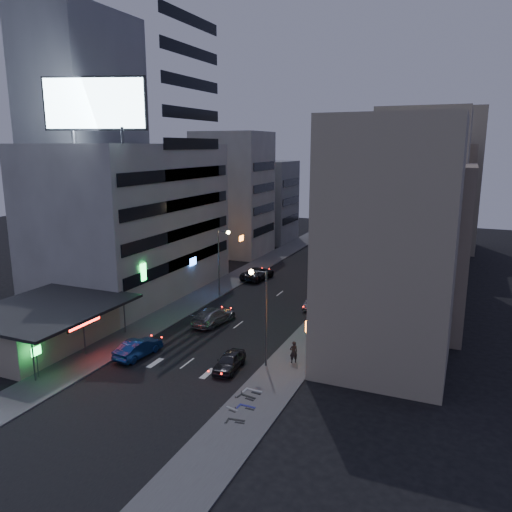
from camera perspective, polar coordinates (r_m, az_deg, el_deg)
The scene contains 29 objects.
ground at distance 39.99m, azimuth -10.92°, elevation -14.15°, with size 180.00×180.00×0.00m, color black.
sidewalk_left at distance 68.18m, azimuth -2.38°, elevation -2.59°, with size 4.00×120.00×0.12m, color #4C4C4F.
sidewalk_right at distance 63.16m, azimuth 10.86°, elevation -4.03°, with size 4.00×120.00×0.12m, color #4C4C4F.
food_court at distance 49.20m, azimuth -23.32°, elevation -7.30°, with size 11.00×13.00×3.88m.
white_building at distance 62.63m, azimuth -13.94°, elevation 4.06°, with size 14.00×24.00×18.00m, color beige.
grey_tower at distance 70.06m, azimuth -18.78°, elevation 11.20°, with size 10.00×14.00×34.00m, color gray.
shophouse_near at distance 40.94m, azimuth 14.99°, elevation 1.10°, with size 10.00×11.00×20.00m, color tan.
shophouse_mid at distance 52.47m, azimuth 17.29°, elevation 1.18°, with size 11.00×12.00×16.00m, color gray.
shophouse_far at distance 64.90m, azimuth 18.30°, elevation 5.86°, with size 10.00×14.00×22.00m, color tan.
far_left_a at distance 82.97m, azimuth -2.63°, elevation 7.10°, with size 11.00×10.00×20.00m, color beige.
far_left_b at distance 95.22m, azimuth 0.55°, elevation 6.29°, with size 12.00×10.00×15.00m, color gray.
far_right_a at distance 79.94m, azimuth 19.58°, elevation 5.47°, with size 11.00×12.00×18.00m, color gray.
far_right_b at distance 93.59m, azimuth 20.65°, elevation 8.16°, with size 12.00×12.00×24.00m, color tan.
billboard at distance 51.83m, azimuth -17.94°, elevation 16.20°, with size 9.52×3.75×6.20m.
street_lamp_right_near at distance 40.20m, azimuth 0.64°, elevation -5.50°, with size 1.60×0.44×8.02m.
street_lamp_left at distance 59.06m, azimuth -3.95°, elevation 0.33°, with size 1.60×0.44×8.02m.
street_lamp_right_far at distance 71.92m, azimuth 11.15°, elevation 2.31°, with size 1.60×0.44×8.02m.
parked_car_right_near at distance 41.30m, azimuth -3.07°, elevation -11.94°, with size 1.68×4.18×1.42m, color #2A2A30.
parked_car_right_mid at distance 56.39m, azimuth 6.77°, elevation -5.19°, with size 1.57×4.50×1.48m, color #98999F.
parked_car_left at distance 67.78m, azimuth 0.20°, elevation -2.00°, with size 2.71×5.88×1.63m, color #292A2E.
parked_car_right_far at distance 64.53m, azimuth 8.86°, elevation -2.92°, with size 2.23×5.48×1.59m, color #A6A9AE.
road_car_blue at distance 44.74m, azimuth -13.30°, elevation -10.20°, with size 1.65×4.72×1.56m, color navy.
road_car_silver at distance 51.37m, azimuth -4.85°, elevation -6.83°, with size 2.31×5.69×1.65m, color #A3A7AC.
person at distance 42.21m, azimuth 4.32°, elevation -10.89°, with size 0.68×0.45×1.88m, color black.
scooter_black_a at distance 34.25m, azimuth -1.18°, elevation -17.48°, with size 1.80×0.60×1.10m, color black, non-canonical shape.
scooter_silver_a at distance 35.42m, azimuth -1.99°, elevation -16.48°, with size 1.65×0.55×1.01m, color #9C9FA3, non-canonical shape.
scooter_blue at distance 35.70m, azimuth 0.02°, elevation -16.13°, with size 1.83×0.61×1.12m, color navy, non-canonical shape.
scooter_black_b at distance 36.81m, azimuth 0.07°, elevation -15.14°, with size 1.93×0.64×1.18m, color black, non-canonical shape.
scooter_silver_b at distance 37.65m, azimuth 0.81°, elevation -14.42°, with size 2.02×0.67×1.24m, color #B8BBC1, non-canonical shape.
Camera 1 is at (20.62, -29.30, 17.78)m, focal length 35.00 mm.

